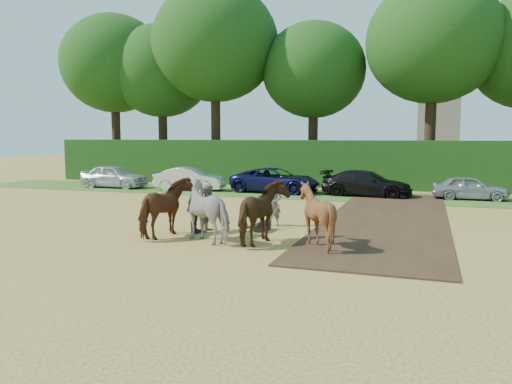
{
  "coord_description": "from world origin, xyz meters",
  "views": [
    {
      "loc": [
        2.96,
        -13.17,
        3.27
      ],
      "look_at": [
        -2.46,
        2.52,
        1.4
      ],
      "focal_mm": 35.0,
      "sensor_mm": 36.0,
      "label": 1
    }
  ],
  "objects_px": {
    "plough_team": "(239,211)",
    "spectator_near": "(209,208)",
    "parked_cars": "(425,186)",
    "spectator_far": "(195,209)",
    "church": "(441,52)"
  },
  "relations": [
    {
      "from": "spectator_far",
      "to": "plough_team",
      "type": "distance_m",
      "value": 2.07
    },
    {
      "from": "spectator_near",
      "to": "parked_cars",
      "type": "xyz_separation_m",
      "value": [
        6.93,
        11.67,
        -0.1
      ]
    },
    {
      "from": "plough_team",
      "to": "spectator_near",
      "type": "bearing_deg",
      "value": 141.86
    },
    {
      "from": "parked_cars",
      "to": "church",
      "type": "distance_m",
      "value": 43.05
    },
    {
      "from": "spectator_near",
      "to": "parked_cars",
      "type": "distance_m",
      "value": 13.57
    },
    {
      "from": "spectator_far",
      "to": "church",
      "type": "height_order",
      "value": "church"
    },
    {
      "from": "parked_cars",
      "to": "spectator_far",
      "type": "bearing_deg",
      "value": -120.9
    },
    {
      "from": "spectator_near",
      "to": "church",
      "type": "height_order",
      "value": "church"
    },
    {
      "from": "spectator_near",
      "to": "spectator_far",
      "type": "relative_size",
      "value": 0.99
    },
    {
      "from": "plough_team",
      "to": "parked_cars",
      "type": "distance_m",
      "value": 13.98
    },
    {
      "from": "spectator_near",
      "to": "plough_team",
      "type": "xyz_separation_m",
      "value": [
        1.59,
        -1.25,
        0.14
      ]
    },
    {
      "from": "plough_team",
      "to": "church",
      "type": "distance_m",
      "value": 55.81
    },
    {
      "from": "spectator_far",
      "to": "parked_cars",
      "type": "distance_m",
      "value": 14.12
    },
    {
      "from": "spectator_near",
      "to": "church",
      "type": "relative_size",
      "value": 0.06
    },
    {
      "from": "spectator_far",
      "to": "plough_team",
      "type": "bearing_deg",
      "value": -111.73
    }
  ]
}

